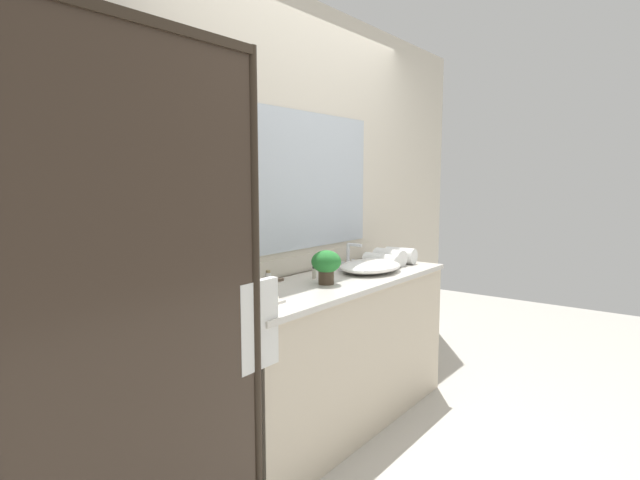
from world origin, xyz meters
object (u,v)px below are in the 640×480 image
at_px(amenity_bottle_lotion, 243,284).
at_px(amenity_bottle_conditioner, 314,273).
at_px(sink_basin, 370,266).
at_px(rolled_towel_near_edge, 400,255).
at_px(soap_dish, 273,300).
at_px(rolled_towel_far_edge, 382,260).
at_px(faucet, 349,261).
at_px(potted_plant, 326,264).
at_px(rolled_towel_middle, 389,257).
at_px(amenity_bottle_body_wash, 268,278).

distance_m(amenity_bottle_lotion, amenity_bottle_conditioner, 0.53).
xyz_separation_m(sink_basin, rolled_towel_near_edge, (0.42, 0.01, 0.02)).
relative_size(soap_dish, rolled_towel_far_edge, 0.39).
relative_size(faucet, potted_plant, 0.91).
bearing_deg(potted_plant, amenity_bottle_conditioner, 60.69).
height_order(sink_basin, faucet, faucet).
xyz_separation_m(potted_plant, rolled_towel_near_edge, (0.89, 0.01, -0.06)).
relative_size(sink_basin, amenity_bottle_lotion, 4.65).
xyz_separation_m(rolled_towel_near_edge, rolled_towel_middle, (-0.11, 0.03, 0.00)).
bearing_deg(potted_plant, rolled_towel_middle, 2.60).
height_order(soap_dish, rolled_towel_middle, rolled_towel_middle).
height_order(sink_basin, rolled_towel_far_edge, rolled_towel_far_edge).
height_order(potted_plant, soap_dish, potted_plant).
height_order(rolled_towel_near_edge, rolled_towel_middle, same).
bearing_deg(rolled_towel_far_edge, amenity_bottle_body_wash, 167.36).
distance_m(faucet, amenity_bottle_conditioner, 0.39).
bearing_deg(rolled_towel_far_edge, potted_plant, -177.47).
xyz_separation_m(amenity_bottle_lotion, rolled_towel_far_edge, (1.11, -0.19, -0.00)).
bearing_deg(rolled_towel_middle, amenity_bottle_conditioner, 170.67).
relative_size(amenity_bottle_lotion, amenity_bottle_conditioner, 1.34).
bearing_deg(potted_plant, soap_dish, -173.27).
bearing_deg(amenity_bottle_conditioner, faucet, 1.42).
xyz_separation_m(faucet, amenity_bottle_body_wash, (-0.70, 0.07, -0.01)).
bearing_deg(amenity_bottle_lotion, sink_basin, -13.58).
height_order(soap_dish, amenity_bottle_lotion, amenity_bottle_lotion).
relative_size(amenity_bottle_body_wash, rolled_towel_middle, 0.38).
distance_m(potted_plant, rolled_towel_near_edge, 0.90).
relative_size(sink_basin, amenity_bottle_conditioner, 6.21).
bearing_deg(rolled_towel_far_edge, rolled_towel_near_edge, -6.18).
bearing_deg(amenity_bottle_conditioner, amenity_bottle_lotion, 172.75).
relative_size(amenity_bottle_conditioner, rolled_towel_middle, 0.33).
xyz_separation_m(sink_basin, potted_plant, (-0.47, 0.00, 0.08)).
bearing_deg(soap_dish, amenity_bottle_body_wash, 45.83).
xyz_separation_m(potted_plant, amenity_bottle_body_wash, (-0.23, 0.23, -0.08)).
bearing_deg(rolled_towel_near_edge, rolled_towel_far_edge, 173.82).
xyz_separation_m(sink_basin, faucet, (0.00, 0.16, 0.02)).
xyz_separation_m(faucet, rolled_towel_middle, (0.31, -0.12, -0.00)).
relative_size(rolled_towel_near_edge, rolled_towel_middle, 0.94).
relative_size(amenity_bottle_body_wash, rolled_towel_near_edge, 0.41).
xyz_separation_m(soap_dish, amenity_bottle_conditioner, (0.60, 0.21, 0.02)).
xyz_separation_m(faucet, rolled_towel_near_edge, (0.42, -0.15, -0.00)).
xyz_separation_m(sink_basin, rolled_towel_far_edge, (0.20, 0.03, 0.01)).
bearing_deg(amenity_bottle_conditioner, rolled_towel_far_edge, -11.58).
height_order(faucet, amenity_bottle_lotion, faucet).
bearing_deg(potted_plant, rolled_towel_far_edge, 2.53).
bearing_deg(sink_basin, soap_dish, -176.64).
relative_size(amenity_bottle_conditioner, rolled_towel_far_edge, 0.29).
bearing_deg(rolled_towel_far_edge, amenity_bottle_lotion, 170.44).
bearing_deg(amenity_bottle_body_wash, amenity_bottle_conditioner, -14.63).
bearing_deg(amenity_bottle_conditioner, potted_plant, -119.31).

